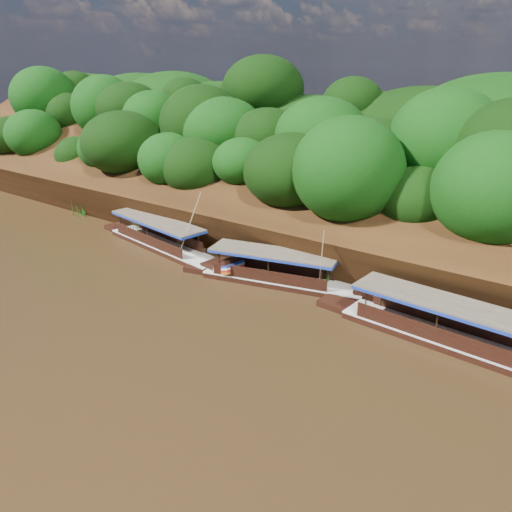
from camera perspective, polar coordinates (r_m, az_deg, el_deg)
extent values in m
plane|color=black|center=(30.02, -2.73, -8.77)|extent=(160.00, 160.00, 0.00)
cube|color=black|center=(41.27, 11.54, 4.53)|extent=(120.00, 16.12, 13.64)
cube|color=black|center=(51.12, 16.22, 3.19)|extent=(120.00, 24.00, 12.00)
ellipsoid|color=#143709|center=(63.85, -20.13, 9.16)|extent=(16.00, 8.00, 6.00)
ellipsoid|color=#143709|center=(63.12, -11.45, 15.22)|extent=(20.00, 10.00, 8.00)
ellipsoid|color=#143709|center=(43.24, 3.78, 5.66)|extent=(18.00, 8.00, 6.40)
ellipsoid|color=#143709|center=(46.45, 15.98, 13.17)|extent=(24.00, 11.00, 8.40)
cube|color=black|center=(30.77, 21.74, -9.60)|extent=(13.41, 3.01, 0.94)
cube|color=silver|center=(30.56, 21.86, -8.87)|extent=(13.41, 3.07, 0.10)
cube|color=brown|center=(29.86, 20.89, -4.99)|extent=(10.54, 3.19, 0.12)
cube|color=#18319C|center=(29.91, 20.86, -5.21)|extent=(10.54, 3.19, 0.19)
cube|color=black|center=(36.31, 3.04, -3.26)|extent=(12.00, 5.09, 0.89)
cube|color=silver|center=(36.13, 3.05, -2.64)|extent=(12.02, 5.16, 0.10)
cube|color=black|center=(34.61, 13.53, -3.85)|extent=(3.13, 2.28, 1.67)
cube|color=#18319C|center=(34.41, 14.78, -3.58)|extent=(1.84, 2.01, 0.61)
cube|color=red|center=(34.55, 14.73, -4.09)|extent=(1.84, 2.01, 0.61)
cube|color=brown|center=(35.63, 1.99, 0.42)|extent=(9.60, 4.76, 0.12)
cube|color=#18319C|center=(35.67, 1.99, 0.24)|extent=(9.60, 4.76, 0.18)
cylinder|color=tan|center=(33.96, 7.50, -0.25)|extent=(0.81, 1.08, 4.34)
cube|color=black|center=(43.77, -10.44, 0.73)|extent=(13.57, 4.10, 0.91)
cube|color=silver|center=(43.62, -10.48, 1.27)|extent=(13.58, 4.16, 0.10)
cube|color=black|center=(37.89, -3.96, -1.04)|extent=(3.35, 2.10, 1.80)
cube|color=#18319C|center=(37.19, -3.12, -0.95)|extent=(1.87, 1.96, 0.67)
cube|color=red|center=(37.32, -3.11, -1.44)|extent=(1.87, 1.96, 0.67)
cube|color=brown|center=(43.67, -11.28, 4.01)|extent=(10.74, 4.02, 0.12)
cube|color=#18319C|center=(43.70, -11.27, 3.86)|extent=(10.74, 4.02, 0.18)
cylinder|color=tan|center=(39.49, -7.60, 3.61)|extent=(1.56, 1.39, 5.20)
cone|color=#215816|center=(55.82, -19.61, 5.35)|extent=(1.50, 1.50, 2.02)
cone|color=#215816|center=(48.37, -13.34, 3.43)|extent=(1.50, 1.50, 1.54)
cone|color=#215816|center=(43.98, -7.64, 2.28)|extent=(1.50, 1.50, 1.85)
cone|color=#215816|center=(39.92, -2.05, 0.34)|extent=(1.50, 1.50, 1.65)
cone|color=#215816|center=(36.11, 8.84, -2.25)|extent=(1.50, 1.50, 1.59)
cone|color=#215816|center=(34.16, 16.69, -3.99)|extent=(1.50, 1.50, 1.95)
cone|color=#215816|center=(33.08, 25.78, -6.59)|extent=(1.50, 1.50, 1.49)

